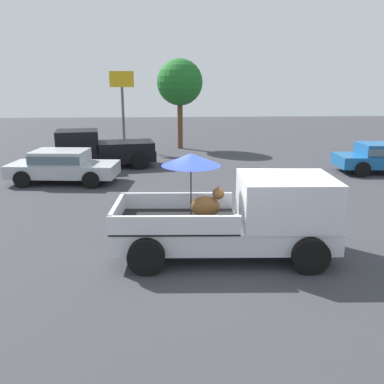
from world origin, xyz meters
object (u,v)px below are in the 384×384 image
object	(u,v)px
parked_sedan_near	(384,156)
motel_sign	(122,95)
pickup_truck_red	(100,149)
pickup_truck_main	(244,215)
parked_sedan_far	(62,165)

from	to	relation	value
parked_sedan_near	motel_sign	size ratio (longest dim) A/B	0.95
pickup_truck_red	motel_sign	bearing A→B (deg)	-106.88
pickup_truck_red	parked_sedan_near	world-z (taller)	pickup_truck_red
pickup_truck_main	motel_sign	world-z (taller)	motel_sign
pickup_truck_red	parked_sedan_near	size ratio (longest dim) A/B	1.15
parked_sedan_far	motel_sign	bearing A→B (deg)	84.29
parked_sedan_far	pickup_truck_red	bearing A→B (deg)	77.64
parked_sedan_near	parked_sedan_far	distance (m)	14.08
pickup_truck_red	parked_sedan_far	world-z (taller)	pickup_truck_red
parked_sedan_near	motel_sign	xyz separation A→B (m)	(-12.34, 7.16, 2.52)
pickup_truck_red	parked_sedan_near	bearing A→B (deg)	161.62
pickup_truck_red	parked_sedan_far	bearing A→B (deg)	62.26
parked_sedan_far	pickup_truck_main	bearing A→B (deg)	-45.78
motel_sign	parked_sedan_far	bearing A→B (deg)	-101.71
parked_sedan_far	motel_sign	size ratio (longest dim) A/B	0.97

